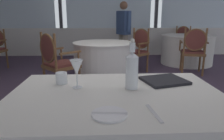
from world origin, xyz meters
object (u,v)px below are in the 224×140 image
dining_chair_2_0 (56,59)px  dining_chair_2_1 (137,47)px  side_plate (109,114)px  dining_chair_0_1 (194,48)px  water_bottle (132,69)px  water_tumbler (62,78)px  menu_book (164,80)px  wine_glass (77,68)px  diner_person_0 (123,30)px  dining_chair_0_0 (183,39)px

dining_chair_2_0 → dining_chair_2_1: 1.99m
side_plate → dining_chair_0_1: size_ratio=0.18×
side_plate → dining_chair_2_1: bearing=78.6°
water_bottle → dining_chair_2_1: (0.57, 3.25, -0.32)m
water_tumbler → menu_book: bearing=0.6°
wine_glass → diner_person_0: bearing=80.1°
wine_glass → dining_chair_2_1: (0.93, 3.22, -0.32)m
dining_chair_0_0 → diner_person_0: 2.20m
side_plate → dining_chair_0_0: size_ratio=0.19×
menu_book → dining_chair_2_0: 2.15m
water_bottle → dining_chair_0_1: water_bottle is taller
dining_chair_0_0 → dining_chair_0_1: 2.18m
dining_chair_0_0 → dining_chair_0_1: bearing=0.0°
dining_chair_0_1 → water_bottle: bearing=165.4°
wine_glass → side_plate: bearing=-64.3°
water_tumbler → dining_chair_2_0: 1.86m
diner_person_0 → water_tumbler: bearing=48.0°
side_plate → wine_glass: 0.48m
water_bottle → menu_book: bearing=26.7°
dining_chair_0_1 → dining_chair_2_0: (-2.61, -1.03, -0.01)m
menu_book → water_bottle: bearing=-169.0°
water_tumbler → side_plate: bearing=-57.9°
side_plate → dining_chair_0_0: bearing=65.9°
diner_person_0 → menu_book: bearing=58.5°
dining_chair_0_1 → dining_chair_2_0: dining_chair_0_1 is taller
water_bottle → dining_chair_0_0: water_bottle is taller
water_tumbler → water_bottle: bearing=-14.2°
dining_chair_0_1 → dining_chair_2_0: bearing=126.9°
water_tumbler → menu_book: (0.73, 0.01, -0.03)m
wine_glass → menu_book: wine_glass is taller
water_tumbler → dining_chair_2_1: (1.05, 3.13, -0.23)m
dining_chair_2_1 → water_bottle: bearing=38.2°
water_bottle → wine_glass: water_bottle is taller
diner_person_0 → water_bottle: bearing=54.9°
water_tumbler → diner_person_0: (0.82, 3.93, 0.10)m
dining_chair_2_1 → diner_person_0: 0.90m
wine_glass → dining_chair_0_1: 3.58m
menu_book → dining_chair_2_1: size_ratio=0.30×
side_plate → dining_chair_2_0: 2.43m
dining_chair_2_0 → dining_chair_2_1: (1.49, 1.33, -0.01)m
wine_glass → water_tumbler: size_ratio=2.36×
water_bottle → wine_glass: bearing=175.7°
wine_glass → dining_chair_2_1: bearing=73.8°
side_plate → dining_chair_0_1: 3.82m
dining_chair_2_0 → diner_person_0: 2.49m
dining_chair_0_1 → diner_person_0: bearing=66.3°
dining_chair_0_0 → diner_person_0: diner_person_0 is taller
water_bottle → dining_chair_0_1: bearing=60.1°
side_plate → dining_chair_0_0: dining_chair_0_0 is taller
wine_glass → water_tumbler: 0.18m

